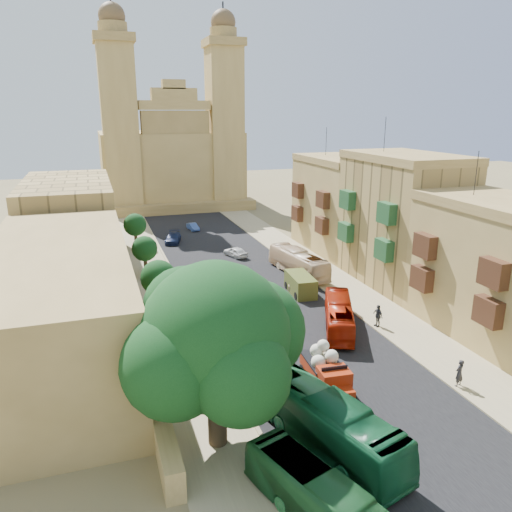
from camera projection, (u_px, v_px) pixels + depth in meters
ground at (403, 452)px, 27.42m from camera, size 260.00×260.00×0.00m
road_surface at (245, 281)px, 54.77m from camera, size 14.00×140.00×0.01m
sidewalk_east at (323, 273)px, 57.61m from camera, size 5.00×140.00×0.01m
sidewalk_west at (157, 291)px, 51.92m from camera, size 5.00×140.00×0.01m
kerb_east at (303, 274)px, 56.85m from camera, size 0.25×140.00×0.12m
kerb_west at (181, 287)px, 52.65m from camera, size 0.25×140.00×0.12m
townhouse_b at (499, 268)px, 40.63m from camera, size 9.00×14.00×14.90m
townhouse_c at (401, 219)px, 53.05m from camera, size 9.00×14.00×17.40m
townhouse_d at (340, 204)px, 66.02m from camera, size 9.00×14.00×15.90m
west_wall at (136, 324)px, 41.65m from camera, size 1.00×40.00×1.80m
west_building_low at (61, 303)px, 37.25m from camera, size 10.00×28.00×8.40m
west_building_mid at (70, 222)px, 60.73m from camera, size 10.00×22.00×10.00m
church at (171, 156)px, 96.41m from camera, size 28.00×22.50×36.30m
ficus_tree at (217, 341)px, 26.48m from camera, size 10.63×9.78×10.63m
street_tree_a at (182, 335)px, 34.48m from camera, size 3.05×3.05×4.68m
street_tree_b at (159, 278)px, 45.35m from camera, size 3.29×3.29×5.06m
street_tree_c at (145, 249)px, 56.41m from camera, size 2.90×2.90×4.45m
street_tree_d at (135, 225)px, 67.29m from camera, size 3.07×3.07×4.72m
red_truck at (327, 370)px, 33.21m from camera, size 2.56×5.64×3.21m
olive_pickup at (300, 284)px, 50.88m from camera, size 2.47×4.88×1.96m
bus_green_south at (323, 503)px, 22.18m from camera, size 4.99×9.35×2.55m
bus_green_north at (322, 418)px, 27.72m from camera, size 5.79×11.64×3.16m
bus_red_east at (339, 316)px, 42.44m from camera, size 5.64×9.03×2.50m
bus_cream_east at (298, 263)px, 56.65m from camera, size 3.69×10.32×2.81m
car_blue_a at (234, 308)px, 45.94m from camera, size 1.69×3.30×1.08m
car_white_a at (250, 287)px, 51.27m from camera, size 2.49×3.69×1.15m
car_cream at (299, 280)px, 53.07m from camera, size 3.73×5.05×1.27m
car_dkblue at (173, 238)px, 70.61m from camera, size 3.14×5.05×1.36m
car_white_b at (236, 252)px, 63.73m from camera, size 2.76×4.10×1.30m
car_blue_b at (193, 227)px, 77.94m from camera, size 1.58×3.41×1.08m
pedestrian_a at (459, 373)px, 33.71m from camera, size 0.82×0.67×1.95m
pedestrian_c at (378, 316)px, 43.10m from camera, size 0.62×1.21×1.98m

